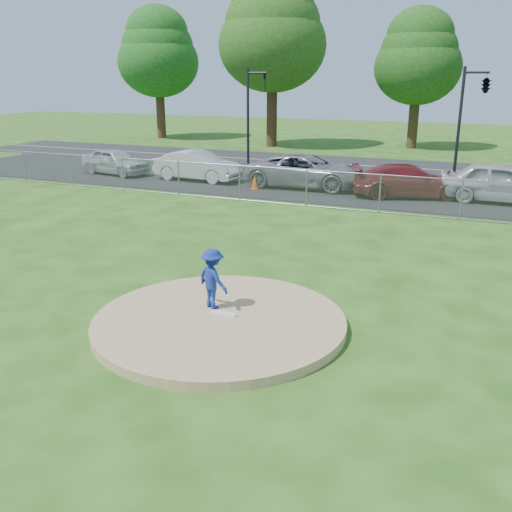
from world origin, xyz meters
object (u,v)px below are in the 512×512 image
Objects in this scene: pitcher at (213,279)px; tree_center at (419,56)px; parked_car_white at (197,166)px; parked_car_darkred at (409,181)px; tree_left at (272,31)px; parked_car_gray at (306,171)px; traffic_signal_left at (252,107)px; tree_far_left at (158,52)px; traffic_cone at (255,182)px; parked_car_silver at (115,161)px; parked_car_pearl at (501,182)px; traffic_signal_center at (483,87)px.

tree_center is at bearing -64.39° from pitcher.
parked_car_white reaches higher than parked_car_darkred.
tree_left is 21.30m from parked_car_darkred.
parked_car_gray reaches higher than parked_car_white.
tree_center is 19.06m from parked_car_gray.
traffic_signal_left is at bearing 0.65° from parked_car_white.
tree_far_left reaches higher than parked_car_darkred.
parked_car_gray reaches higher than traffic_cone.
tree_left reaches higher than parked_car_darkred.
tree_left is at bearing 26.12° from parked_car_gray.
tree_far_left is at bearing 35.53° from parked_car_silver.
tree_left is 17.21m from parked_car_white.
traffic_cone is 3.81m from parked_car_white.
traffic_signal_left reaches higher than pitcher.
traffic_signal_left is 0.99× the size of parked_car_gray.
parked_car_white is at bearing -78.22° from parked_car_silver.
pitcher is at bearing -147.30° from parked_car_white.
tree_center reaches higher than traffic_signal_left.
tree_far_left is 39.55m from pitcher.
tree_far_left is at bearing 59.53° from parked_car_pearl.
parked_car_silver is at bearing -129.45° from traffic_signal_left.
parked_car_white is at bearing 70.76° from parked_car_darkred.
tree_center is 19.96m from parked_car_pearl.
pitcher is 14.98m from traffic_cone.
tree_left is 2.24× the size of traffic_signal_left.
pitcher is (-4.35, -21.53, -3.73)m from traffic_signal_center.
parked_car_darkred is (4.89, -0.42, -0.07)m from parked_car_gray.
traffic_cone is 2.53m from parked_car_gray.
parked_car_silver is at bearing 92.58° from parked_car_pearl.
parked_car_gray is (18.68, -17.05, -6.27)m from tree_far_left.
parked_car_silver is 0.83× the size of parked_car_pearl.
traffic_cone is 10.81m from parked_car_pearl.
traffic_signal_center is 19.53m from parked_car_silver.
parked_car_pearl is at bearing -102.90° from parked_car_darkred.
parked_car_pearl reaches higher than parked_car_darkred.
tree_far_left is 0.86× the size of tree_left.
traffic_signal_center is 1.37× the size of parked_car_silver.
tree_far_left is 2.17× the size of parked_car_pearl.
tree_left reaches higher than parked_car_silver.
pitcher is at bearing 153.91° from parked_car_darkred.
parked_car_darkred is at bearing -72.82° from pitcher.
parked_car_silver is at bearing 71.17° from parked_car_darkred.
tree_left is at bearing 20.40° from parked_car_darkred.
pitcher is 1.95× the size of traffic_cone.
traffic_signal_center is 7.92m from parked_car_darkred.
parked_car_silver is 19.39m from parked_car_pearl.
pitcher is at bearing -56.40° from tree_far_left.
parked_car_gray is (10.74, 0.38, 0.09)m from parked_car_silver.
parked_car_gray is (-7.29, -6.05, -3.82)m from traffic_signal_center.
traffic_signal_center is (4.97, -12.00, -1.86)m from tree_center.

